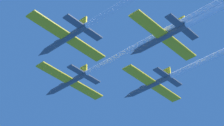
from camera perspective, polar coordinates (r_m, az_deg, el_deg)
The scene contains 4 objects.
jet_lead at distance 94.13m, azimuth 0.26°, elevation 0.61°, with size 18.70×52.52×3.10m.
jet_left_wing at distance 78.39m, azimuth 2.06°, elevation 8.09°, with size 18.70×57.21×3.10m.
jet_right_wing at distance 97.05m, azimuth 11.09°, elevation 0.04°, with size 18.70×50.76×3.10m.
jet_slot at distance 82.92m, azimuth 13.93°, elevation 7.12°, with size 18.70×51.76×3.10m.
Camera 1 is at (-56.34, -64.71, -55.41)m, focal length 71.26 mm.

